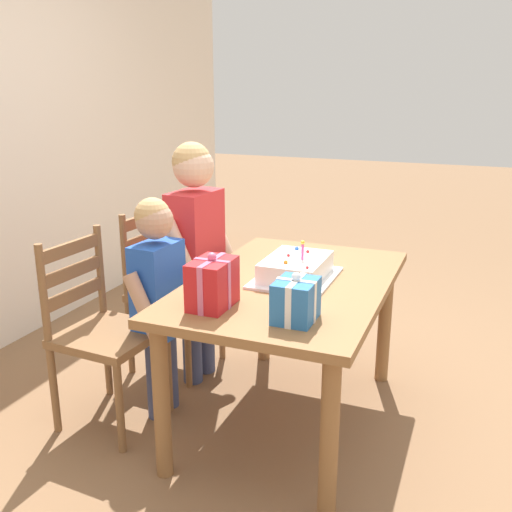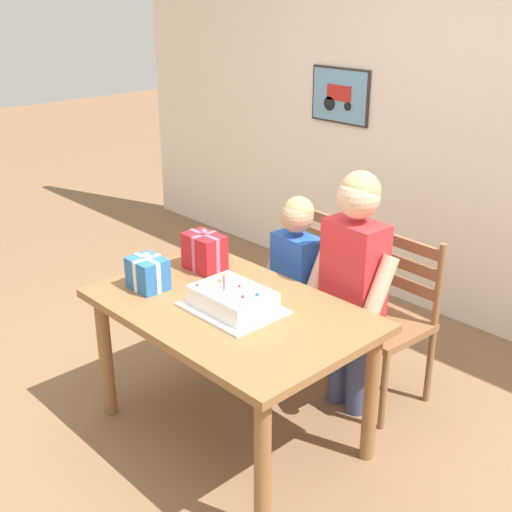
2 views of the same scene
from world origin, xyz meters
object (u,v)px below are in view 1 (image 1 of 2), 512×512
Objects in this scene: chair_left at (102,330)px; chair_right at (169,288)px; birthday_cake at (296,269)px; child_younger at (158,287)px; dining_table at (290,302)px; gift_box_red_large at (212,283)px; child_older at (196,240)px; gift_box_beside_cake at (296,300)px.

chair_left and chair_right have the same top height.
birthday_cake is 0.66m from child_younger.
birthday_cake reaches higher than dining_table.
gift_box_red_large is (-0.45, 0.20, 0.05)m from birthday_cake.
chair_right reaches higher than dining_table.
birthday_cake is 0.66m from child_older.
child_younger is (0.16, -0.22, 0.19)m from chair_left.
birthday_cake is 0.48× the size of chair_right.
chair_right is 0.85× the size of child_younger.
child_younger is at bearing 106.58° from birthday_cake.
birthday_cake is 0.48m from gift_box_beside_cake.
dining_table is 0.90m from chair_left.
chair_right is at bearing 53.14° from gift_box_beside_cake.
child_younger is (-0.39, 0.00, -0.13)m from child_older.
birthday_cake is at bearing -67.76° from chair_left.
child_older reaches higher than gift_box_red_large.
chair_left reaches higher than dining_table.
child_younger is at bearing 70.42° from gift_box_beside_cake.
child_older reaches higher than birthday_cake.
dining_table is 0.63m from child_younger.
dining_table is 3.00× the size of birthday_cake.
chair_right is at bearing 71.38° from birthday_cake.
child_older reaches higher than gift_box_beside_cake.
birthday_cake is 0.34× the size of child_older.
child_younger is (-0.18, 0.62, -0.11)m from birthday_cake.
gift_box_red_large reaches higher than gift_box_beside_cake.
chair_left reaches higher than birthday_cake.
child_older is 1.20× the size of child_younger.
birthday_cake is at bearing -73.42° from child_younger.
gift_box_red_large is 0.18× the size of child_older.
gift_box_beside_cake is 1.28m from chair_right.
dining_table is 6.83× the size of gift_box_beside_cake.
gift_box_red_large is 1.19× the size of gift_box_beside_cake.
child_younger reaches higher than chair_left.
child_younger is (0.26, 0.42, -0.16)m from gift_box_red_large.
chair_right is 0.71× the size of child_older.
chair_right reaches higher than birthday_cake.
child_older is at bearing -108.61° from chair_right.
dining_table is 1.01× the size of child_older.
birthday_cake is at bearing -108.62° from chair_right.
gift_box_red_large is at bearing -99.31° from chair_left.
chair_right is (0.32, 0.83, -0.15)m from dining_table.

